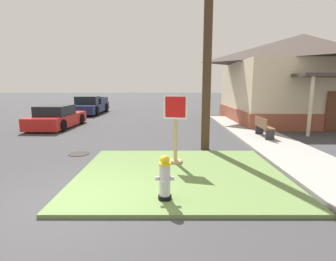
% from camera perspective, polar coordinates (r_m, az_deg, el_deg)
% --- Properties ---
extents(ground_plane, '(160.00, 160.00, 0.00)m').
position_cam_1_polar(ground_plane, '(5.66, -20.75, -15.23)').
color(ground_plane, '#3D3D3F').
extents(grass_corner_patch, '(5.34, 4.54, 0.08)m').
position_cam_1_polar(grass_corner_patch, '(6.90, 2.97, -9.58)').
color(grass_corner_patch, '#668447').
rests_on(grass_corner_patch, ground).
extents(sidewalk_strip, '(2.20, 16.24, 0.12)m').
position_cam_1_polar(sidewalk_strip, '(11.58, 21.49, -2.11)').
color(sidewalk_strip, '#9E9B93').
rests_on(sidewalk_strip, ground).
extents(fire_hydrant, '(0.38, 0.34, 0.91)m').
position_cam_1_polar(fire_hydrant, '(5.21, -0.46, -10.67)').
color(fire_hydrant, black).
rests_on(fire_hydrant, grass_corner_patch).
extents(stop_sign, '(0.67, 0.36, 2.01)m').
position_cam_1_polar(stop_sign, '(7.44, 1.94, -0.21)').
color(stop_sign, tan).
rests_on(stop_sign, grass_corner_patch).
extents(manhole_cover, '(0.70, 0.70, 0.02)m').
position_cam_1_polar(manhole_cover, '(9.44, -18.97, -4.92)').
color(manhole_cover, black).
rests_on(manhole_cover, ground).
extents(parked_sedan_red, '(2.07, 4.29, 1.25)m').
position_cam_1_polar(parked_sedan_red, '(15.80, -23.23, 2.63)').
color(parked_sedan_red, red).
rests_on(parked_sedan_red, ground).
extents(pickup_truck_navy, '(2.08, 5.34, 1.48)m').
position_cam_1_polar(pickup_truck_navy, '(22.51, -16.65, 5.18)').
color(pickup_truck_navy, '#19234C').
rests_on(pickup_truck_navy, ground).
extents(street_bench, '(0.43, 1.47, 0.85)m').
position_cam_1_polar(street_bench, '(11.97, 20.72, 0.87)').
color(street_bench, brown).
rests_on(street_bench, sidewalk_strip).
extents(utility_pole, '(1.75, 0.31, 9.70)m').
position_cam_1_polar(utility_pole, '(9.74, 9.32, 25.88)').
color(utility_pole, '#42301E').
rests_on(utility_pole, ground).
extents(corner_house, '(9.14, 9.21, 5.55)m').
position_cam_1_polar(corner_house, '(18.88, 27.62, 10.39)').
color(corner_house, brown).
rests_on(corner_house, ground).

